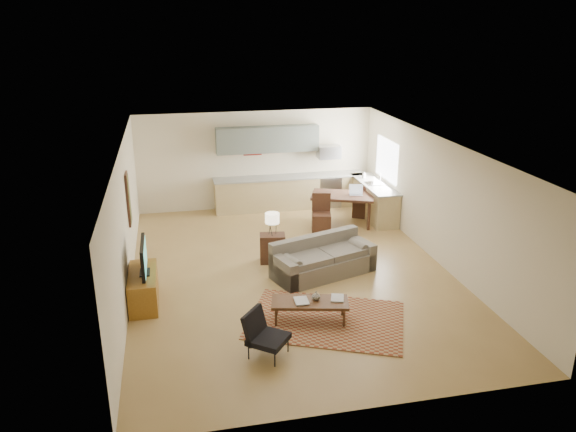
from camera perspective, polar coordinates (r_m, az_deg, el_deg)
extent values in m
plane|color=#A17D45|center=(11.86, 0.31, -5.72)|extent=(9.00, 9.00, 0.00)
plane|color=white|center=(10.99, 0.33, 7.13)|extent=(9.00, 9.00, 0.00)
plane|color=beige|center=(15.61, -3.26, 5.70)|extent=(6.50, 0.00, 6.50)
plane|color=beige|center=(7.40, 7.97, -10.65)|extent=(6.50, 0.00, 6.50)
plane|color=beige|center=(11.15, -16.22, -0.69)|extent=(0.00, 9.00, 9.00)
plane|color=beige|center=(12.43, 15.12, 1.47)|extent=(0.00, 9.00, 9.00)
cube|color=#A5A8AD|center=(15.96, 4.10, 2.65)|extent=(0.62, 0.62, 0.90)
cube|color=#A5A8AD|center=(15.70, 4.18, 6.51)|extent=(0.62, 0.40, 0.35)
cube|color=slate|center=(15.36, -2.08, 7.79)|extent=(2.80, 0.34, 0.70)
cube|color=white|center=(14.99, 10.00, 5.66)|extent=(0.02, 1.40, 1.05)
cube|color=maroon|center=(10.10, 3.90, -10.46)|extent=(3.19, 2.77, 0.02)
imported|color=maroon|center=(9.81, 0.68, -8.69)|extent=(0.26, 0.34, 0.03)
imported|color=navy|center=(9.97, 4.40, -8.28)|extent=(0.40, 0.43, 0.02)
imported|color=black|center=(9.88, 2.87, -8.07)|extent=(0.17, 0.17, 0.16)
imported|color=#F6DFC2|center=(15.49, 7.74, 4.18)|extent=(0.13, 0.13, 0.19)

